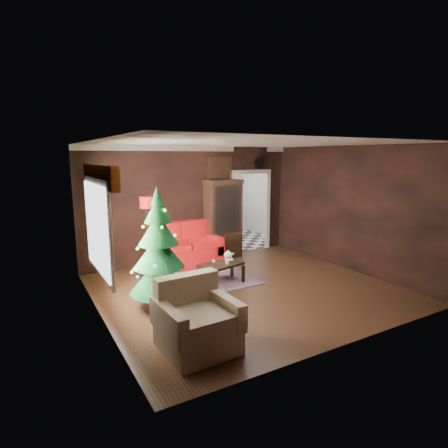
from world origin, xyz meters
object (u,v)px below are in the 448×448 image
curio_cabinet (223,220)px  teapot (228,255)px  loveseat (185,245)px  coffee_table (221,273)px  wall_clock (259,163)px  kitchen_table (218,230)px  floor_lamp (148,239)px  christmas_tree (159,248)px  armchair (197,317)px

curio_cabinet → teapot: bearing=-115.9°
loveseat → coffee_table: bearing=-84.7°
curio_cabinet → teapot: size_ratio=9.56×
wall_clock → kitchen_table: size_ratio=0.43×
loveseat → floor_lamp: (-1.02, -0.35, 0.33)m
christmas_tree → coffee_table: 1.84m
curio_cabinet → teapot: 1.75m
floor_lamp → armchair: floor_lamp is taller
armchair → wall_clock: (3.78, 4.04, 1.92)m
coffee_table → curio_cabinet: bearing=59.2°
wall_clock → kitchen_table: (-0.55, 1.25, -2.00)m
kitchen_table → floor_lamp: bearing=-144.6°
armchair → curio_cabinet: bearing=53.8°
curio_cabinet → coffee_table: (-1.01, -1.70, -0.74)m
floor_lamp → christmas_tree: 1.77m
coffee_table → christmas_tree: bearing=-158.7°
loveseat → kitchen_table: 2.45m
armchair → kitchen_table: 6.20m
christmas_tree → teapot: christmas_tree is taller
armchair → teapot: 2.98m
floor_lamp → armchair: size_ratio=1.82×
armchair → teapot: size_ratio=4.99×
loveseat → coffee_table: size_ratio=1.94×
kitchen_table → loveseat: bearing=-137.5°
loveseat → coffee_table: 1.51m
christmas_tree → wall_clock: (3.73, 2.47, 1.33)m
curio_cabinet → floor_lamp: (-2.17, -0.57, -0.12)m
floor_lamp → wall_clock: 3.79m
curio_cabinet → kitchen_table: size_ratio=2.53×
christmas_tree → coffee_table: size_ratio=2.23×
christmas_tree → wall_clock: wall_clock is taller
armchair → floor_lamp: bearing=80.5°
floor_lamp → wall_clock: wall_clock is taller
christmas_tree → kitchen_table: (3.18, 3.72, -0.67)m
floor_lamp → teapot: (1.43, -0.95, -0.33)m
teapot → wall_clock: wall_clock is taller
curio_cabinet → loveseat: bearing=-169.2°
loveseat → christmas_tree: (-1.38, -2.07, 0.55)m
loveseat → floor_lamp: 1.13m
floor_lamp → coffee_table: bearing=-44.1°
loveseat → curio_cabinet: size_ratio=0.89×
loveseat → floor_lamp: floor_lamp is taller
floor_lamp → kitchen_table: floor_lamp is taller
loveseat → wall_clock: size_ratio=5.31×
loveseat → armchair: bearing=-111.4°
floor_lamp → kitchen_table: (2.82, 2.00, -0.45)m
loveseat → armchair: size_ratio=1.71×
loveseat → curio_cabinet: curio_cabinet is taller
teapot → kitchen_table: bearing=64.8°
curio_cabinet → armchair: curio_cabinet is taller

